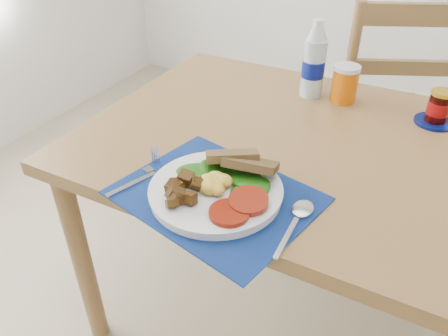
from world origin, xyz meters
The scene contains 9 objects.
table centered at (0.00, 0.20, 0.67)m, with size 1.40×0.90×0.75m.
chair_far centered at (0.02, 0.94, 0.61)m, with size 0.59×0.58×1.22m.
placemat centered at (-0.19, -0.14, 0.75)m, with size 0.43×0.34×0.00m, color #040C31.
breakfast_plate centered at (-0.19, -0.14, 0.77)m, with size 0.30×0.30×0.07m.
fork centered at (-0.38, -0.16, 0.76)m, with size 0.06×0.19×0.00m.
spoon centered at (0.01, -0.13, 0.76)m, with size 0.05×0.20×0.01m.
water_bottle centered at (-0.17, 0.48, 0.86)m, with size 0.07×0.07×0.25m.
juice_glass centered at (-0.07, 0.48, 0.81)m, with size 0.08×0.08×0.11m, color #D35905.
jam_on_saucer centered at (0.21, 0.46, 0.80)m, with size 0.11×0.11×0.10m.
Camera 1 is at (0.19, -0.83, 1.37)m, focal length 35.00 mm.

